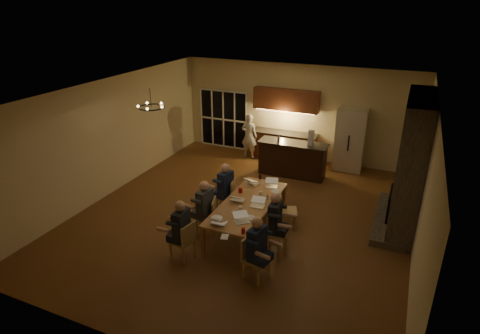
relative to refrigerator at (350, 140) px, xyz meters
name	(u,v)px	position (x,y,z in m)	size (l,w,h in m)	color
floor	(244,216)	(-1.90, -4.15, -1.00)	(9.00, 9.00, 0.00)	brown
back_wall	(296,112)	(-1.90, 0.37, 0.60)	(8.00, 0.04, 3.20)	#C5AB8B
left_wall	(111,137)	(-5.92, -4.15, 0.60)	(0.04, 9.00, 3.20)	#C5AB8B
right_wall	(425,187)	(2.12, -4.15, 0.60)	(0.04, 9.00, 3.20)	#C5AB8B
ceiling	(244,91)	(-1.90, -4.15, 2.22)	(8.00, 9.00, 0.04)	white
french_doors	(224,119)	(-4.60, 0.32, 0.05)	(1.86, 0.08, 2.10)	black
fireplace	(411,164)	(1.80, -2.95, 0.60)	(0.58, 2.50, 3.20)	#60574C
kitchenette	(285,125)	(-2.20, 0.05, 0.20)	(2.24, 0.68, 2.40)	maroon
refrigerator	(350,140)	(0.00, 0.00, 0.00)	(0.90, 0.68, 2.00)	beige
dining_table	(247,217)	(-1.55, -4.74, -0.62)	(1.10, 2.73, 0.75)	#A97A43
bar_island	(292,159)	(-1.52, -1.20, -0.46)	(2.11, 0.68, 1.08)	black
chair_left_near	(182,240)	(-2.40, -6.31, -0.55)	(0.44, 0.44, 0.89)	tan
chair_left_mid	(206,216)	(-2.41, -5.23, -0.55)	(0.44, 0.44, 0.89)	tan
chair_left_far	(225,196)	(-2.44, -4.11, -0.55)	(0.44, 0.44, 0.89)	tan
chair_right_near	(256,259)	(-0.72, -6.30, -0.55)	(0.44, 0.44, 0.89)	tan
chair_right_mid	(278,232)	(-0.65, -5.20, -0.55)	(0.44, 0.44, 0.89)	tan
chair_right_far	(288,210)	(-0.74, -4.19, -0.55)	(0.44, 0.44, 0.89)	tan
person_left_near	(182,231)	(-2.39, -6.32, -0.31)	(0.60, 0.60, 1.38)	#22252C
person_right_near	(257,249)	(-0.72, -6.30, -0.31)	(0.60, 0.60, 1.38)	#1C2747
person_left_mid	(205,208)	(-2.39, -5.28, -0.31)	(0.60, 0.60, 1.38)	#3A4045
person_right_mid	(275,222)	(-0.72, -5.22, -0.31)	(0.60, 0.60, 1.38)	#22252C
person_left_far	(226,189)	(-2.39, -4.18, -0.31)	(0.60, 0.60, 1.38)	#1C2747
standing_person	(249,136)	(-3.32, -0.33, -0.22)	(0.57, 0.37, 1.55)	silver
chandelier	(151,107)	(-4.09, -4.67, 1.75)	(0.64, 0.64, 0.03)	black
laptop_a	(219,218)	(-1.77, -5.82, -0.14)	(0.32, 0.28, 0.23)	silver
laptop_b	(242,217)	(-1.34, -5.59, -0.14)	(0.32, 0.28, 0.23)	silver
laptop_c	(238,196)	(-1.82, -4.71, -0.14)	(0.32, 0.28, 0.23)	silver
laptop_d	(257,202)	(-1.28, -4.82, -0.14)	(0.32, 0.28, 0.23)	silver
laptop_e	(253,179)	(-1.83, -3.71, -0.14)	(0.32, 0.28, 0.23)	silver
laptop_f	(271,183)	(-1.33, -3.71, -0.14)	(0.32, 0.28, 0.23)	silver
mug_front	(240,209)	(-1.56, -5.15, -0.20)	(0.07, 0.07, 0.10)	white
mug_mid	(261,193)	(-1.41, -4.26, -0.20)	(0.08, 0.08, 0.10)	white
mug_back	(248,183)	(-1.91, -3.86, -0.20)	(0.09, 0.09, 0.10)	white
redcup_near	(243,231)	(-1.14, -5.98, -0.19)	(0.08, 0.08, 0.12)	#B6100C
redcup_mid	(240,190)	(-1.92, -4.33, -0.19)	(0.10, 0.10, 0.12)	#B6100C
can_silver	(237,215)	(-1.51, -5.46, -0.19)	(0.06, 0.06, 0.12)	#B2B2B7
can_cola	(260,177)	(-1.76, -3.40, -0.19)	(0.06, 0.06, 0.12)	#3F0F0C
can_right	(267,197)	(-1.18, -4.42, -0.19)	(0.07, 0.07, 0.12)	#B2B2B7
plate_near	(250,218)	(-1.24, -5.37, -0.24)	(0.24, 0.24, 0.02)	white
plate_left	(217,218)	(-1.90, -5.67, -0.24)	(0.25, 0.25, 0.02)	white
plate_far	(276,191)	(-1.12, -3.94, -0.24)	(0.25, 0.25, 0.02)	white
notepad	(225,237)	(-1.42, -6.26, -0.24)	(0.14, 0.20, 0.01)	white
bar_bottle	(279,138)	(-1.97, -1.27, 0.20)	(0.07, 0.07, 0.24)	#99999E
bar_blender	(311,138)	(-0.98, -1.21, 0.31)	(0.15, 0.15, 0.46)	silver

